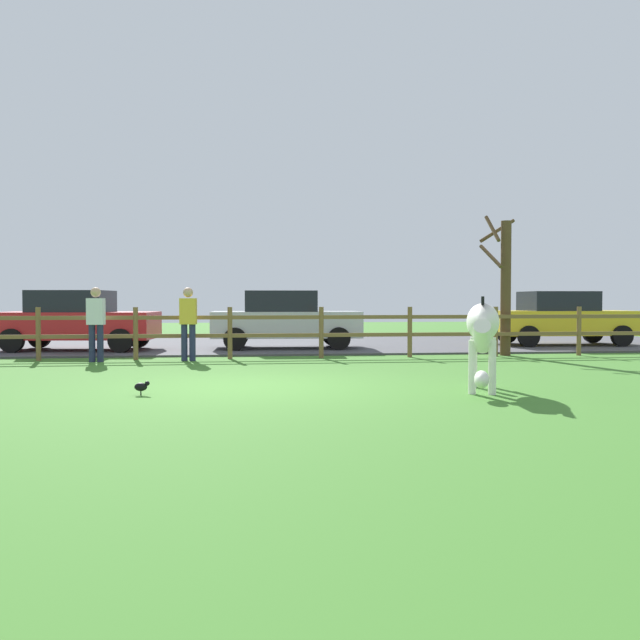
# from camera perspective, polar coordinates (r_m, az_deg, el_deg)

# --- Properties ---
(ground_plane) EXTENTS (60.00, 60.00, 0.00)m
(ground_plane) POSITION_cam_1_polar(r_m,az_deg,el_deg) (10.57, -6.11, -5.68)
(ground_plane) COLOR #3D7528
(parking_asphalt) EXTENTS (28.00, 7.40, 0.05)m
(parking_asphalt) POSITION_cam_1_polar(r_m,az_deg,el_deg) (19.83, -6.33, -2.15)
(parking_asphalt) COLOR #47474C
(parking_asphalt) RESTS_ON ground_plane
(paddock_fence) EXTENTS (21.33, 0.11, 1.20)m
(paddock_fence) POSITION_cam_1_polar(r_m,az_deg,el_deg) (15.50, -7.71, -0.78)
(paddock_fence) COLOR brown
(paddock_fence) RESTS_ON ground_plane
(bare_tree) EXTENTS (0.99, 1.09, 3.46)m
(bare_tree) POSITION_cam_1_polar(r_m,az_deg,el_deg) (16.96, 15.49, 3.05)
(bare_tree) COLOR #513A23
(bare_tree) RESTS_ON ground_plane
(zebra) EXTENTS (0.96, 1.85, 1.41)m
(zebra) POSITION_cam_1_polar(r_m,az_deg,el_deg) (10.17, 13.74, -0.78)
(zebra) COLOR white
(zebra) RESTS_ON ground_plane
(crow_on_grass) EXTENTS (0.22, 0.10, 0.20)m
(crow_on_grass) POSITION_cam_1_polar(r_m,az_deg,el_deg) (9.88, -15.00, -5.51)
(crow_on_grass) COLOR black
(crow_on_grass) RESTS_ON ground_plane
(parked_car_silver) EXTENTS (4.06, 2.01, 1.56)m
(parked_car_silver) POSITION_cam_1_polar(r_m,az_deg,el_deg) (18.18, -3.01, 0.09)
(parked_car_silver) COLOR #B7BABF
(parked_car_silver) RESTS_ON parking_asphalt
(parked_car_yellow) EXTENTS (4.06, 2.00, 1.56)m
(parked_car_yellow) POSITION_cam_1_polar(r_m,az_deg,el_deg) (20.70, 19.92, 0.19)
(parked_car_yellow) COLOR yellow
(parked_car_yellow) RESTS_ON parking_asphalt
(parked_car_red) EXTENTS (4.15, 2.21, 1.56)m
(parked_car_red) POSITION_cam_1_polar(r_m,az_deg,el_deg) (18.54, -20.10, 0.02)
(parked_car_red) COLOR red
(parked_car_red) RESTS_ON parking_asphalt
(visitor_left_of_tree) EXTENTS (0.38, 0.25, 1.64)m
(visitor_left_of_tree) POSITION_cam_1_polar(r_m,az_deg,el_deg) (15.13, -11.20, -0.03)
(visitor_left_of_tree) COLOR #232847
(visitor_left_of_tree) RESTS_ON ground_plane
(visitor_right_of_tree) EXTENTS (0.38, 0.25, 1.64)m
(visitor_right_of_tree) POSITION_cam_1_polar(r_m,az_deg,el_deg) (15.42, -18.61, -0.05)
(visitor_right_of_tree) COLOR #232847
(visitor_right_of_tree) RESTS_ON ground_plane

